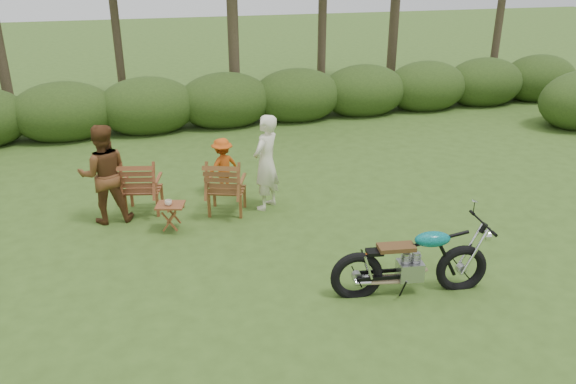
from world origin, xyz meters
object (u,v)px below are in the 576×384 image
object	(u,v)px
motorcycle	(408,291)
lawn_chair_left	(145,211)
cup	(168,203)
adult_b	(110,220)
side_table	(171,218)
adult_a	(267,207)
lawn_chair_right	(228,212)
child	(224,194)

from	to	relation	value
motorcycle	lawn_chair_left	xyz separation A→B (m)	(-3.14, 3.69, 0.00)
cup	adult_b	world-z (taller)	adult_b
side_table	cup	xyz separation A→B (m)	(-0.03, -0.03, 0.28)
lawn_chair_left	adult_a	distance (m)	2.13
adult_b	cup	bearing A→B (deg)	142.03
motorcycle	side_table	distance (m)	3.93
motorcycle	adult_a	size ratio (longest dim) A/B	1.18
lawn_chair_right	cup	world-z (taller)	cup
motorcycle	child	xyz separation A→B (m)	(-1.66, 4.07, 0.00)
lawn_chair_left	cup	size ratio (longest dim) A/B	8.84
cup	adult_b	bearing A→B (deg)	141.63
adult_a	child	world-z (taller)	adult_a
lawn_chair_right	child	world-z (taller)	child
lawn_chair_right	child	size ratio (longest dim) A/B	0.92
cup	child	world-z (taller)	cup
motorcycle	lawn_chair_right	xyz separation A→B (m)	(-1.77, 3.22, 0.00)
adult_a	child	xyz separation A→B (m)	(-0.60, 0.85, 0.00)
lawn_chair_left	motorcycle	bearing A→B (deg)	145.36
motorcycle	cup	xyz separation A→B (m)	(-2.80, 2.74, 0.51)
side_table	adult_b	xyz separation A→B (m)	(-0.96, 0.71, -0.23)
cup	adult_a	world-z (taller)	adult_a
adult_b	adult_a	bearing A→B (deg)	174.64
cup	side_table	bearing A→B (deg)	44.59
motorcycle	adult_b	size ratio (longest dim) A/B	1.19
lawn_chair_left	side_table	xyz separation A→B (m)	(0.36, -0.92, 0.23)
adult_b	side_table	bearing A→B (deg)	143.92
lawn_chair_left	adult_b	size ratio (longest dim) A/B	0.59
side_table	cup	world-z (taller)	cup
lawn_chair_right	child	xyz separation A→B (m)	(0.10, 0.84, 0.00)
lawn_chair_left	child	xyz separation A→B (m)	(1.47, 0.38, 0.00)
lawn_chair_left	side_table	distance (m)	1.01
lawn_chair_right	lawn_chair_left	size ratio (longest dim) A/B	1.01
lawn_chair_right	side_table	distance (m)	1.13
adult_b	child	distance (m)	2.16
cup	adult_a	size ratio (longest dim) A/B	0.07
cup	adult_b	xyz separation A→B (m)	(-0.94, 0.74, -0.51)
lawn_chair_left	lawn_chair_right	bearing A→B (deg)	176.21
cup	lawn_chair_left	bearing A→B (deg)	109.39
adult_a	adult_b	bearing A→B (deg)	-49.50
side_table	cup	bearing A→B (deg)	-135.41
side_table	adult_b	size ratio (longest dim) A/B	0.28
adult_a	child	size ratio (longest dim) A/B	1.56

